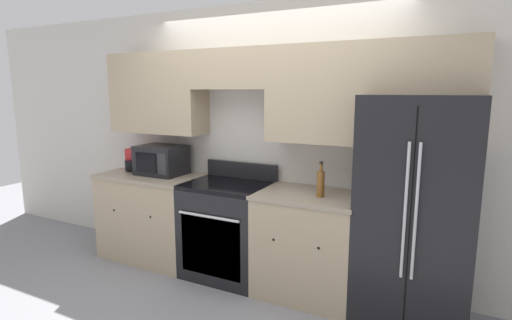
# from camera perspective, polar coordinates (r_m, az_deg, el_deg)

# --- Properties ---
(ground_plane) EXTENTS (12.00, 12.00, 0.00)m
(ground_plane) POSITION_cam_1_polar(r_m,az_deg,el_deg) (3.72, -2.30, -18.74)
(ground_plane) COLOR gray
(wall_back) EXTENTS (8.00, 0.39, 2.60)m
(wall_back) POSITION_cam_1_polar(r_m,az_deg,el_deg) (3.79, 2.12, 5.50)
(wall_back) COLOR beige
(wall_back) RESTS_ON ground_plane
(lower_cabinets_left) EXTENTS (1.10, 0.64, 0.92)m
(lower_cabinets_left) POSITION_cam_1_polar(r_m,az_deg,el_deg) (4.45, -14.46, -7.73)
(lower_cabinets_left) COLOR tan
(lower_cabinets_left) RESTS_ON ground_plane
(lower_cabinets_right) EXTENTS (0.88, 0.64, 0.92)m
(lower_cabinets_right) POSITION_cam_1_polar(r_m,az_deg,el_deg) (3.59, 7.48, -11.84)
(lower_cabinets_right) COLOR tan
(lower_cabinets_right) RESTS_ON ground_plane
(oven_range) EXTENTS (0.79, 0.65, 1.08)m
(oven_range) POSITION_cam_1_polar(r_m,az_deg,el_deg) (3.92, -4.07, -9.81)
(oven_range) COLOR black
(oven_range) RESTS_ON ground_plane
(refrigerator) EXTENTS (0.83, 0.77, 1.75)m
(refrigerator) POSITION_cam_1_polar(r_m,az_deg,el_deg) (3.35, 21.85, -6.56)
(refrigerator) COLOR black
(refrigerator) RESTS_ON ground_plane
(microwave) EXTENTS (0.48, 0.37, 0.30)m
(microwave) POSITION_cam_1_polar(r_m,az_deg,el_deg) (4.28, -13.36, 0.00)
(microwave) COLOR black
(microwave) RESTS_ON lower_cabinets_left
(bottle) EXTENTS (0.06, 0.06, 0.30)m
(bottle) POSITION_cam_1_polar(r_m,az_deg,el_deg) (3.33, 9.22, -3.24)
(bottle) COLOR brown
(bottle) RESTS_ON lower_cabinets_right
(electric_kettle) EXTENTS (0.21, 0.30, 0.24)m
(electric_kettle) POSITION_cam_1_polar(r_m,az_deg,el_deg) (4.62, -16.51, 0.04)
(electric_kettle) COLOR #B22323
(electric_kettle) RESTS_ON lower_cabinets_left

